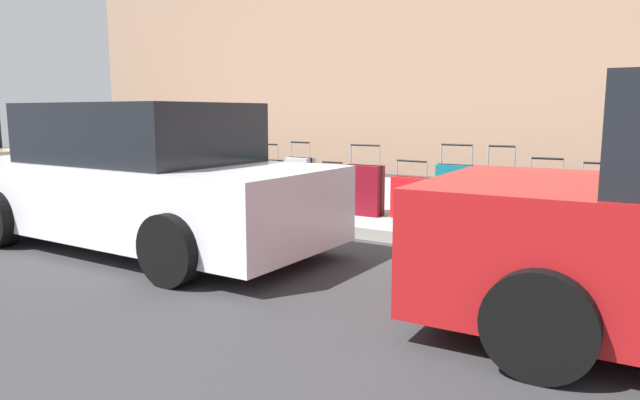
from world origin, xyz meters
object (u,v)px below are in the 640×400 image
object	(u,v)px
suitcase_navy_9	(267,182)
fire_hydrant	(193,171)
suitcase_silver_1	(600,215)
bollard_post	(162,173)
suitcase_navy_2	(544,207)
suitcase_red_5	(411,198)
suitcase_black_3	(499,198)
suitcase_silver_8	(301,182)
parked_car_white_1	(142,181)
suitcase_olive_7	(332,188)
suitcase_teal_4	(455,194)
suitcase_black_10	(240,177)
suitcase_maroon_6	(365,190)

from	to	relation	value
suitcase_navy_9	fire_hydrant	size ratio (longest dim) A/B	1.15
suitcase_silver_1	bollard_post	size ratio (longest dim) A/B	1.15
suitcase_navy_2	suitcase_red_5	size ratio (longest dim) A/B	1.14
suitcase_black_3	suitcase_silver_8	bearing A→B (deg)	-0.60
suitcase_navy_9	parked_car_white_1	distance (m)	2.45
suitcase_black_3	suitcase_olive_7	distance (m)	2.32
suitcase_silver_8	suitcase_navy_9	distance (m)	0.56
suitcase_silver_1	suitcase_olive_7	world-z (taller)	suitcase_silver_1
suitcase_silver_1	fire_hydrant	xyz separation A→B (m)	(6.01, 0.04, 0.15)
suitcase_silver_1	suitcase_olive_7	size ratio (longest dim) A/B	1.21
suitcase_teal_4	suitcase_black_10	bearing A→B (deg)	-0.39
fire_hydrant	suitcase_teal_4	bearing A→B (deg)	-179.87
suitcase_silver_8	suitcase_black_3	bearing A→B (deg)	179.40
suitcase_olive_7	fire_hydrant	distance (m)	2.62
suitcase_navy_2	suitcase_maroon_6	bearing A→B (deg)	0.61
suitcase_olive_7	fire_hydrant	world-z (taller)	fire_hydrant
suitcase_silver_8	suitcase_navy_9	world-z (taller)	suitcase_silver_8
suitcase_silver_1	suitcase_maroon_6	size ratio (longest dim) A/B	0.88
suitcase_black_10	bollard_post	bearing A→B (deg)	6.86
bollard_post	suitcase_teal_4	bearing A→B (deg)	-178.15
suitcase_teal_4	suitcase_navy_9	size ratio (longest dim) A/B	1.08
suitcase_silver_1	fire_hydrant	bearing A→B (deg)	0.38
suitcase_black_10	bollard_post	world-z (taller)	suitcase_black_10
suitcase_silver_8	fire_hydrant	world-z (taller)	suitcase_silver_8
parked_car_white_1	suitcase_teal_4	bearing A→B (deg)	-137.78
suitcase_maroon_6	suitcase_black_10	xyz separation A→B (m)	(2.21, -0.08, 0.03)
suitcase_teal_4	suitcase_red_5	xyz separation A→B (m)	(0.60, -0.05, -0.09)
suitcase_teal_4	suitcase_maroon_6	world-z (taller)	suitcase_teal_4
suitcase_black_3	suitcase_red_5	world-z (taller)	suitcase_black_3
suitcase_red_5	suitcase_silver_8	bearing A→B (deg)	0.52
suitcase_navy_2	suitcase_silver_8	size ratio (longest dim) A/B	0.91
suitcase_maroon_6	suitcase_navy_9	world-z (taller)	suitcase_maroon_6
suitcase_black_10	parked_car_white_1	bearing A→B (deg)	105.96
suitcase_silver_8	parked_car_white_1	size ratio (longest dim) A/B	0.21
suitcase_teal_4	suitcase_silver_8	size ratio (longest dim) A/B	1.04
suitcase_silver_1	suitcase_teal_4	distance (m)	1.61
suitcase_navy_9	suitcase_black_10	bearing A→B (deg)	-5.55
suitcase_maroon_6	suitcase_navy_9	distance (m)	1.64
suitcase_red_5	suitcase_silver_8	distance (m)	1.71
suitcase_maroon_6	suitcase_silver_1	bearing A→B (deg)	-178.23
suitcase_silver_1	bollard_post	distance (m)	6.56
suitcase_maroon_6	suitcase_teal_4	bearing A→B (deg)	-177.31
suitcase_teal_4	fire_hydrant	bearing A→B (deg)	0.13
suitcase_red_5	fire_hydrant	size ratio (longest dim) A/B	0.96
suitcase_silver_1	fire_hydrant	distance (m)	6.01
suitcase_olive_7	suitcase_silver_8	world-z (taller)	suitcase_silver_8
suitcase_maroon_6	suitcase_olive_7	distance (m)	0.58
bollard_post	suitcase_red_5	bearing A→B (deg)	-177.29
bollard_post	suitcase_black_10	bearing A→B (deg)	-173.14
suitcase_red_5	parked_car_white_1	xyz separation A→B (m)	(2.12, 2.51, 0.34)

